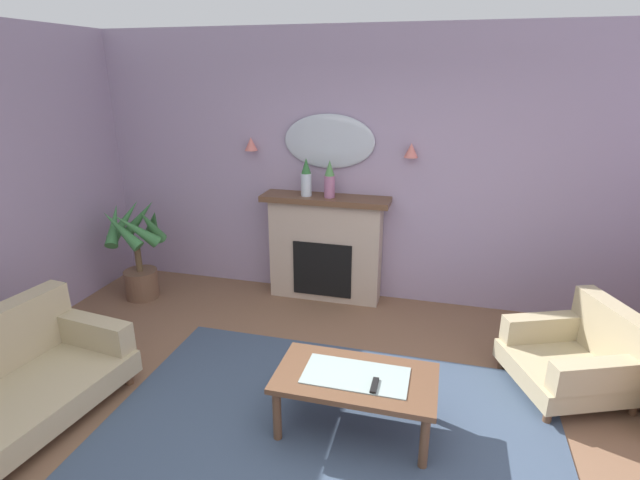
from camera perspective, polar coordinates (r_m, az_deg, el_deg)
The scene contains 13 objects.
floor at distance 3.47m, azimuth -0.28°, elevation -25.60°, with size 7.28×6.14×0.10m, color brown.
wall_back at distance 5.13m, azimuth 7.43°, elevation 8.13°, with size 7.28×0.10×2.84m, color #9E8CA8.
patterned_rug at distance 3.58m, azimuth 0.63°, elevation -22.77°, with size 3.20×2.40×0.01m, color #38475B.
fireplace at distance 5.25m, azimuth 0.62°, elevation -1.06°, with size 1.36×0.36×1.16m.
mantel_vase_right at distance 5.06m, azimuth -1.64°, elevation 7.31°, with size 0.11×0.11×0.40m.
mantel_vase_centre at distance 4.99m, azimuth 1.14°, elevation 7.12°, with size 0.11×0.11×0.39m.
wall_mirror at distance 5.10m, azimuth 1.07°, elevation 11.56°, with size 0.96×0.06×0.56m, color #B2BCC6.
wall_sconce_left at distance 5.33m, azimuth -8.15°, elevation 11.17°, with size 0.14×0.14×0.14m, color #D17066.
wall_sconce_right at distance 4.93m, azimuth 10.72°, elevation 10.37°, with size 0.14×0.14×0.14m, color #D17066.
coffee_table at distance 3.46m, azimuth 4.22°, elevation -16.45°, with size 1.10×0.60×0.45m.
tv_remote at distance 3.33m, azimuth 6.44°, elevation -16.73°, with size 0.04×0.16×0.02m, color black.
armchair_by_coffee_table at distance 4.37m, azimuth 28.30°, elevation -11.92°, with size 1.06×1.05×0.71m.
potted_plant_corner_palm at distance 5.60m, azimuth -20.77°, elevation -0.88°, with size 0.70×0.72×1.10m.
Camera 1 is at (0.64, -2.37, 2.41)m, focal length 27.10 mm.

